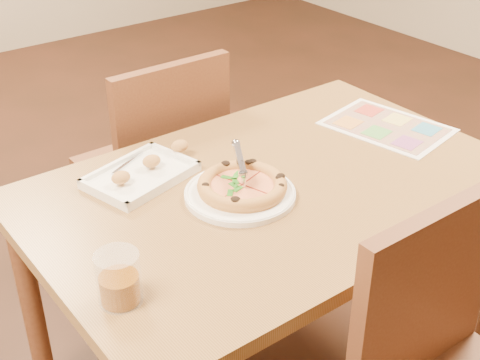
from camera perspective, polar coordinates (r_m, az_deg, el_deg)
dining_table at (r=1.83m, az=2.93°, el=-2.60°), size 1.30×0.85×0.72m
chair_near at (r=1.56m, az=17.53°, el=-14.30°), size 0.42×0.42×0.47m
chair_far at (r=2.29m, az=-6.76°, el=2.57°), size 0.42×0.42×0.47m
plate at (r=1.72m, az=0.00°, el=-1.21°), size 0.37×0.37×0.02m
pizza at (r=1.72m, az=0.19°, el=-0.50°), size 0.23×0.23×0.04m
pizza_cutter at (r=1.72m, az=0.03°, el=1.50°), size 0.07×0.13×0.08m
appetizer_tray at (r=1.82m, az=-8.27°, el=0.55°), size 0.33×0.25×0.05m
glass_tumbler at (r=1.39m, az=-10.29°, el=-8.49°), size 0.09×0.09×0.11m
menu at (r=2.13m, az=12.44°, el=4.49°), size 0.32×0.41×0.00m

